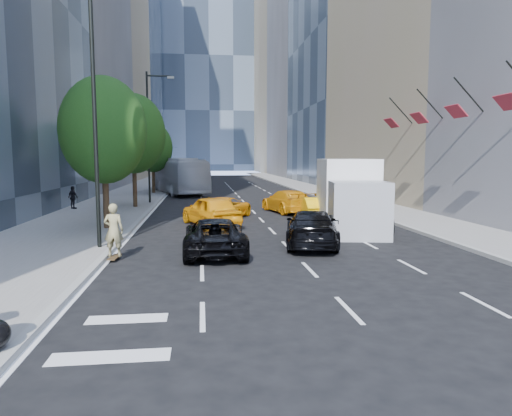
{
  "coord_description": "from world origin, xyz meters",
  "views": [
    {
      "loc": [
        -2.49,
        -14.29,
        3.66
      ],
      "look_at": [
        -0.28,
        4.07,
        1.6
      ],
      "focal_mm": 32.0,
      "sensor_mm": 36.0,
      "label": 1
    }
  ],
  "objects": [
    {
      "name": "facade_flags",
      "position": [
        10.64,
        10.0,
        6.18
      ],
      "size": [
        1.85,
        13.3,
        2.05
      ],
      "color": "black",
      "rests_on": "ground"
    },
    {
      "name": "traffic_signal",
      "position": [
        -6.4,
        40.0,
        4.23
      ],
      "size": [
        2.48,
        0.53,
        5.2
      ],
      "color": "black",
      "rests_on": "sidewalk_left"
    },
    {
      "name": "tower_left_end",
      "position": [
        -22.0,
        92.0,
        30.0
      ],
      "size": [
        20.0,
        28.0,
        60.0
      ],
      "primitive_type": "cube",
      "color": "#28323F",
      "rests_on": "ground"
    },
    {
      "name": "black_sedan_lincoln",
      "position": [
        -2.0,
        2.93,
        0.69
      ],
      "size": [
        2.3,
        4.94,
        1.37
      ],
      "primitive_type": "imported",
      "rotation": [
        0.0,
        0.0,
        3.14
      ],
      "color": "black",
      "rests_on": "ground"
    },
    {
      "name": "taxi_d",
      "position": [
        3.2,
        15.5,
        0.75
      ],
      "size": [
        3.17,
        5.52,
        1.51
      ],
      "primitive_type": "imported",
      "rotation": [
        0.0,
        0.0,
        3.36
      ],
      "color": "orange",
      "rests_on": "ground"
    },
    {
      "name": "skateboarder",
      "position": [
        -5.6,
        2.19,
        0.96
      ],
      "size": [
        0.74,
        0.52,
        1.91
      ],
      "primitive_type": "imported",
      "rotation": [
        0.0,
        0.0,
        3.05
      ],
      "color": "#898156",
      "rests_on": "ground"
    },
    {
      "name": "black_sedan_mercedes",
      "position": [
        2.05,
        4.03,
        0.74
      ],
      "size": [
        3.09,
        5.45,
        1.49
      ],
      "primitive_type": "imported",
      "rotation": [
        0.0,
        0.0,
        2.93
      ],
      "color": "black",
      "rests_on": "ground"
    },
    {
      "name": "tree_far",
      "position": [
        -7.2,
        32.0,
        4.62
      ],
      "size": [
        3.9,
        3.9,
        6.92
      ],
      "color": "#2E2012",
      "rests_on": "sidewalk_left"
    },
    {
      "name": "pedestrian_b",
      "position": [
        -11.2,
        18.0,
        0.93
      ],
      "size": [
        0.95,
        0.86,
        1.56
      ],
      "primitive_type": "imported",
      "rotation": [
        0.0,
        0.0,
        2.47
      ],
      "color": "black",
      "rests_on": "sidewalk_left"
    },
    {
      "name": "tower_right_mid",
      "position": [
        22.0,
        74.0,
        32.5
      ],
      "size": [
        20.0,
        24.0,
        65.0
      ],
      "primitive_type": "cube",
      "color": "#5A5A5E",
      "rests_on": "ground"
    },
    {
      "name": "taxi_a",
      "position": [
        -2.0,
        10.09,
        0.81
      ],
      "size": [
        3.48,
        5.15,
        1.63
      ],
      "primitive_type": "imported",
      "rotation": [
        0.0,
        0.0,
        3.5
      ],
      "color": "orange",
      "rests_on": "ground"
    },
    {
      "name": "ground",
      "position": [
        0.0,
        0.0,
        0.0
      ],
      "size": [
        160.0,
        160.0,
        0.0
      ],
      "primitive_type": "plane",
      "color": "black",
      "rests_on": "ground"
    },
    {
      "name": "tower_distant",
      "position": [
        0.0,
        120.0,
        45.0
      ],
      "size": [
        40.0,
        20.0,
        90.0
      ],
      "primitive_type": "cube",
      "color": "#28323F",
      "rests_on": "ground"
    },
    {
      "name": "taxi_c",
      "position": [
        -1.07,
        13.0,
        0.65
      ],
      "size": [
        3.87,
        5.14,
        1.3
      ],
      "primitive_type": "imported",
      "rotation": [
        0.0,
        0.0,
        2.72
      ],
      "color": "orange",
      "rests_on": "ground"
    },
    {
      "name": "tower_right_far",
      "position": [
        22.0,
        98.0,
        25.0
      ],
      "size": [
        20.0,
        24.0,
        50.0
      ],
      "primitive_type": "cube",
      "color": "gray",
      "rests_on": "ground"
    },
    {
      "name": "tree_mid",
      "position": [
        -7.2,
        19.0,
        5.32
      ],
      "size": [
        4.5,
        4.5,
        7.99
      ],
      "color": "#2E2012",
      "rests_on": "sidewalk_left"
    },
    {
      "name": "lamp_far",
      "position": [
        -6.32,
        22.0,
        5.81
      ],
      "size": [
        2.13,
        0.22,
        10.0
      ],
      "color": "black",
      "rests_on": "sidewalk_left"
    },
    {
      "name": "lamp_near",
      "position": [
        -6.32,
        4.0,
        5.81
      ],
      "size": [
        2.13,
        0.22,
        10.0
      ],
      "color": "black",
      "rests_on": "sidewalk_left"
    },
    {
      "name": "taxi_b",
      "position": [
        4.2,
        12.09,
        0.66
      ],
      "size": [
        1.7,
        4.08,
        1.31
      ],
      "primitive_type": "imported",
      "rotation": [
        0.0,
        0.0,
        3.06
      ],
      "color": "yellow",
      "rests_on": "ground"
    },
    {
      "name": "box_truck",
      "position": [
        5.05,
        8.29,
        1.82
      ],
      "size": [
        3.83,
        7.8,
        3.57
      ],
      "rotation": [
        0.0,
        0.0,
        -0.16
      ],
      "color": "silver",
      "rests_on": "ground"
    },
    {
      "name": "sidewalk_left",
      "position": [
        -9.0,
        30.0,
        0.07
      ],
      "size": [
        6.0,
        120.0,
        0.15
      ],
      "primitive_type": "cube",
      "color": "slate",
      "rests_on": "ground"
    },
    {
      "name": "city_bus",
      "position": [
        -4.8,
        32.75,
        1.8
      ],
      "size": [
        6.51,
        13.23,
        3.59
      ],
      "primitive_type": "imported",
      "rotation": [
        0.0,
        0.0,
        0.28
      ],
      "color": "#B5B7BB",
      "rests_on": "ground"
    },
    {
      "name": "sidewalk_right",
      "position": [
        10.0,
        30.0,
        0.07
      ],
      "size": [
        4.0,
        120.0,
        0.15
      ],
      "primitive_type": "cube",
      "color": "slate",
      "rests_on": "ground"
    },
    {
      "name": "tree_near",
      "position": [
        -7.2,
        9.0,
        4.97
      ],
      "size": [
        4.2,
        4.2,
        7.46
      ],
      "color": "#2E2012",
      "rests_on": "sidewalk_left"
    }
  ]
}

